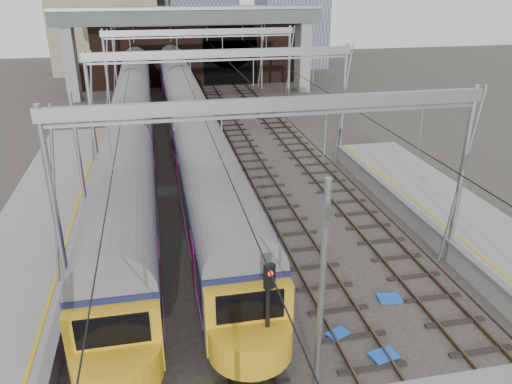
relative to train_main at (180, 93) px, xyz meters
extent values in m
cube|color=slate|center=(-6.15, -32.91, -1.46)|extent=(0.35, 55.00, 0.12)
cube|color=#4C3828|center=(-4.72, -20.41, -2.42)|extent=(0.08, 80.00, 0.16)
cube|color=#4C3828|center=(-3.28, -20.41, -2.42)|extent=(0.08, 80.00, 0.16)
cube|color=black|center=(-4.00, -20.41, -2.49)|extent=(2.40, 80.00, 0.14)
cube|color=#4C3828|center=(-0.72, -20.41, -2.42)|extent=(0.08, 80.00, 0.16)
cube|color=#4C3828|center=(0.72, -20.41, -2.42)|extent=(0.08, 80.00, 0.16)
cube|color=black|center=(0.00, -20.41, -2.49)|extent=(2.40, 80.00, 0.14)
cube|color=#4C3828|center=(3.28, -20.41, -2.42)|extent=(0.08, 80.00, 0.16)
cube|color=#4C3828|center=(4.72, -20.41, -2.42)|extent=(0.08, 80.00, 0.16)
cube|color=black|center=(4.00, -20.41, -2.49)|extent=(2.40, 80.00, 0.14)
cube|color=#4C3828|center=(7.28, -20.41, -2.42)|extent=(0.08, 80.00, 0.16)
cube|color=#4C3828|center=(8.72, -20.41, -2.42)|extent=(0.08, 80.00, 0.16)
cube|color=black|center=(8.00, -20.41, -2.49)|extent=(2.40, 80.00, 0.14)
cylinder|color=gray|center=(-6.20, -27.41, 1.49)|extent=(0.24, 0.24, 8.00)
cylinder|color=gray|center=(10.20, -27.41, 1.49)|extent=(0.24, 0.24, 8.00)
cube|color=gray|center=(2.00, -27.41, 5.09)|extent=(16.80, 0.28, 0.50)
cylinder|color=gray|center=(-6.20, -13.41, 1.49)|extent=(0.24, 0.24, 8.00)
cylinder|color=gray|center=(10.20, -13.41, 1.49)|extent=(0.24, 0.24, 8.00)
cube|color=gray|center=(2.00, -13.41, 5.09)|extent=(16.80, 0.28, 0.50)
cylinder|color=gray|center=(-6.20, 0.59, 1.49)|extent=(0.24, 0.24, 8.00)
cylinder|color=gray|center=(10.20, 0.59, 1.49)|extent=(0.24, 0.24, 8.00)
cube|color=gray|center=(2.00, 0.59, 5.09)|extent=(16.80, 0.28, 0.50)
cylinder|color=gray|center=(-6.20, 12.59, 1.49)|extent=(0.24, 0.24, 8.00)
cylinder|color=gray|center=(10.20, 12.59, 1.49)|extent=(0.24, 0.24, 8.00)
cube|color=gray|center=(2.00, 12.59, 5.09)|extent=(16.80, 0.28, 0.50)
cube|color=black|center=(-4.00, -20.41, 2.99)|extent=(0.03, 80.00, 0.03)
cube|color=black|center=(0.00, -20.41, 2.99)|extent=(0.03, 80.00, 0.03)
cube|color=black|center=(4.00, -20.41, 2.99)|extent=(0.03, 80.00, 0.03)
cube|color=black|center=(8.00, -20.41, 2.99)|extent=(0.03, 80.00, 0.03)
cube|color=black|center=(4.00, 16.59, 1.99)|extent=(26.00, 2.00, 9.00)
cube|color=black|center=(7.00, 15.57, 0.09)|extent=(6.50, 0.10, 5.20)
cylinder|color=black|center=(7.00, 15.57, 2.69)|extent=(6.50, 0.10, 6.50)
cube|color=black|center=(-8.00, 15.59, -1.01)|extent=(6.00, 1.50, 3.00)
cube|color=gray|center=(-10.50, 10.59, 1.59)|extent=(1.20, 2.50, 8.20)
cube|color=gray|center=(14.50, 10.59, 1.59)|extent=(1.20, 2.50, 8.20)
cube|color=#545F58|center=(2.00, 10.59, 5.69)|extent=(28.00, 3.00, 1.40)
cube|color=gray|center=(2.00, 10.59, 6.59)|extent=(28.00, 3.00, 0.30)
cube|color=black|center=(0.00, 0.08, -2.16)|extent=(2.19, 65.04, 0.70)
cube|color=#121B41|center=(0.00, 0.08, -0.26)|extent=(2.79, 65.04, 2.49)
cylinder|color=slate|center=(0.00, 0.08, 0.99)|extent=(2.74, 64.54, 2.74)
cube|color=black|center=(0.00, 0.08, 0.14)|extent=(2.81, 63.84, 0.75)
cube|color=#DE4591|center=(0.00, 0.08, -0.96)|extent=(2.81, 64.04, 0.12)
cube|color=gold|center=(0.00, -32.59, -0.36)|extent=(2.74, 0.60, 2.29)
cube|color=black|center=(0.00, -32.76, 0.24)|extent=(2.09, 0.08, 1.00)
cube|color=black|center=(-4.00, -8.66, -2.16)|extent=(2.17, 48.14, 0.70)
cube|color=#121B41|center=(-4.00, -8.66, -0.28)|extent=(2.76, 48.14, 2.47)
cylinder|color=slate|center=(-4.00, -8.66, 0.96)|extent=(2.71, 47.64, 2.71)
cube|color=black|center=(-4.00, -8.66, 0.12)|extent=(2.78, 46.94, 0.74)
cube|color=#DE4591|center=(-4.00, -8.66, -0.97)|extent=(2.78, 47.14, 0.12)
cube|color=gold|center=(-4.00, -32.88, -0.38)|extent=(2.71, 0.60, 2.27)
cube|color=black|center=(-4.00, -33.05, 0.22)|extent=(2.07, 0.08, 0.99)
cylinder|color=black|center=(0.50, -32.95, -0.39)|extent=(0.14, 0.14, 4.24)
cube|color=black|center=(0.50, -33.13, 1.47)|extent=(0.36, 0.29, 0.80)
sphere|color=red|center=(0.50, -33.25, 1.65)|extent=(0.16, 0.16, 0.16)
cube|color=blue|center=(4.62, -32.76, -2.45)|extent=(1.04, 0.83, 0.11)
cube|color=blue|center=(3.49, -31.37, -2.46)|extent=(0.95, 0.83, 0.09)
cube|color=blue|center=(6.25, -29.71, -2.45)|extent=(0.98, 0.75, 0.11)
camera|label=1|loc=(-2.34, -44.97, 9.30)|focal=35.00mm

